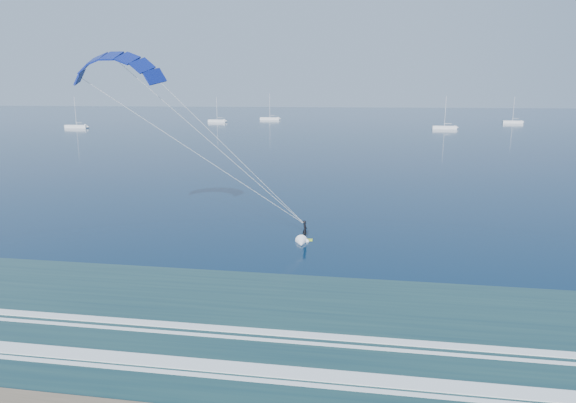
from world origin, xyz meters
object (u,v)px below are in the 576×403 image
(sailboat_1, at_px, (217,121))
(sailboat_3, at_px, (444,127))
(sailboat_2, at_px, (270,118))
(sailboat_0, at_px, (77,126))
(sailboat_4, at_px, (512,122))
(kitesurfer_rig, at_px, (215,146))

(sailboat_1, distance_m, sailboat_3, 99.51)
(sailboat_2, height_order, sailboat_3, sailboat_2)
(sailboat_3, bearing_deg, sailboat_2, 145.10)
(sailboat_0, bearing_deg, sailboat_3, 7.16)
(sailboat_2, distance_m, sailboat_3, 92.62)
(sailboat_2, relative_size, sailboat_4, 1.12)
(sailboat_2, height_order, sailboat_4, sailboat_2)
(sailboat_0, xyz_separation_m, sailboat_1, (40.93, 45.74, -0.00))
(kitesurfer_rig, distance_m, sailboat_2, 211.54)
(kitesurfer_rig, xyz_separation_m, sailboat_3, (38.87, 155.11, -8.21))
(kitesurfer_rig, height_order, sailboat_1, kitesurfer_rig)
(sailboat_0, bearing_deg, sailboat_4, 18.94)
(sailboat_0, height_order, sailboat_3, sailboat_3)
(sailboat_0, xyz_separation_m, sailboat_4, (170.09, 58.37, -0.00))
(sailboat_0, height_order, sailboat_4, sailboat_0)
(sailboat_1, bearing_deg, sailboat_4, 5.59)
(sailboat_1, bearing_deg, kitesurfer_rig, -72.93)
(sailboat_4, bearing_deg, sailboat_2, 173.91)
(sailboat_0, bearing_deg, sailboat_1, 48.18)
(kitesurfer_rig, relative_size, sailboat_4, 1.77)
(sailboat_1, relative_size, sailboat_4, 0.98)
(sailboat_4, bearing_deg, kitesurfer_rig, -110.32)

